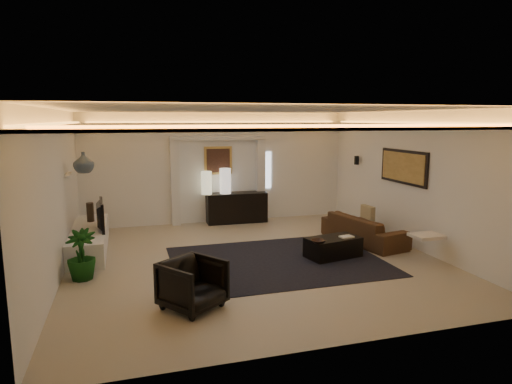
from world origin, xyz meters
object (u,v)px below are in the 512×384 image
object	(u,v)px
console	(237,208)
armchair	(193,284)
coffee_table	(333,247)
sofa	(364,229)

from	to	relation	value
console	armchair	size ratio (longest dim) A/B	1.99
coffee_table	armchair	bearing A→B (deg)	-163.33
console	sofa	bearing A→B (deg)	-48.70
console	armchair	distance (m)	5.50
console	coffee_table	bearing A→B (deg)	-70.77
sofa	coffee_table	xyz separation A→B (m)	(-1.14, -0.79, -0.10)
console	coffee_table	world-z (taller)	console
sofa	coffee_table	bearing A→B (deg)	113.18
sofa	armchair	world-z (taller)	armchair
sofa	armchair	distance (m)	4.84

